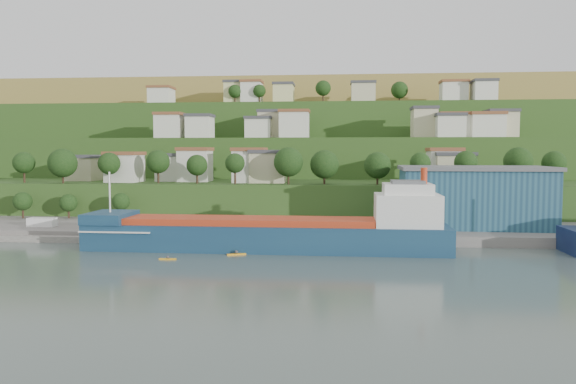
# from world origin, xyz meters

# --- Properties ---
(ground) EXTENTS (500.00, 500.00, 0.00)m
(ground) POSITION_xyz_m (0.00, 0.00, 0.00)
(ground) COLOR #485853
(ground) RESTS_ON ground
(quay) EXTENTS (220.00, 26.00, 4.00)m
(quay) POSITION_xyz_m (20.00, 28.00, 0.00)
(quay) COLOR slate
(quay) RESTS_ON ground
(pebble_beach) EXTENTS (40.00, 18.00, 2.40)m
(pebble_beach) POSITION_xyz_m (-55.00, 22.00, 0.00)
(pebble_beach) COLOR slate
(pebble_beach) RESTS_ON ground
(hillside) EXTENTS (360.00, 210.44, 96.00)m
(hillside) POSITION_xyz_m (0.02, 168.69, 0.08)
(hillside) COLOR #284719
(hillside) RESTS_ON ground
(cargo_ship_near) EXTENTS (66.08, 11.15, 16.96)m
(cargo_ship_near) POSITION_xyz_m (3.90, 9.21, 2.71)
(cargo_ship_near) COLOR #14314D
(cargo_ship_near) RESTS_ON ground
(warehouse) EXTENTS (31.68, 20.13, 12.80)m
(warehouse) POSITION_xyz_m (43.65, 31.00, 8.43)
(warehouse) COLOR navy
(warehouse) RESTS_ON quay
(caravan) EXTENTS (5.77, 2.47, 2.68)m
(caravan) POSITION_xyz_m (-47.82, 21.61, 2.54)
(caravan) COLOR white
(caravan) RESTS_ON pebble_beach
(dinghy) EXTENTS (3.79, 1.83, 0.73)m
(dinghy) POSITION_xyz_m (-42.70, 16.35, 1.56)
(dinghy) COLOR silver
(dinghy) RESTS_ON pebble_beach
(kayak_orange) EXTENTS (3.29, 1.82, 0.83)m
(kayak_orange) POSITION_xyz_m (-2.58, 3.56, 0.25)
(kayak_orange) COLOR orange
(kayak_orange) RESTS_ON ground
(kayak_yellow) EXTENTS (2.88, 0.63, 0.71)m
(kayak_yellow) POSITION_xyz_m (-13.17, -1.68, 0.21)
(kayak_yellow) COLOR gold
(kayak_yellow) RESTS_ON ground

